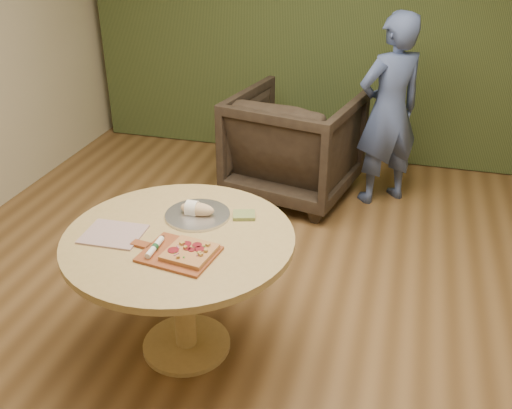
{
  "coord_description": "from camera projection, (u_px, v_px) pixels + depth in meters",
  "views": [
    {
      "loc": [
        0.7,
        -2.46,
        2.28
      ],
      "look_at": [
        -0.05,
        0.25,
        0.77
      ],
      "focal_mm": 40.0,
      "sensor_mm": 36.0,
      "label": 1
    }
  ],
  "objects": [
    {
      "name": "flatbread_pizza",
      "position": [
        190.0,
        252.0,
        2.76
      ],
      "size": [
        0.25,
        0.25,
        0.04
      ],
      "rotation": [
        0.0,
        0.0,
        -0.14
      ],
      "color": "tan",
      "rests_on": "pizza_paddle"
    },
    {
      "name": "green_packet",
      "position": [
        244.0,
        215.0,
        3.11
      ],
      "size": [
        0.14,
        0.13,
        0.02
      ],
      "primitive_type": "cube",
      "rotation": [
        0.0,
        0.0,
        0.29
      ],
      "color": "#5D7032",
      "rests_on": "pedestal_table"
    },
    {
      "name": "cutlery_roll",
      "position": [
        155.0,
        247.0,
        2.79
      ],
      "size": [
        0.03,
        0.2,
        0.03
      ],
      "rotation": [
        0.0,
        0.0,
        0.01
      ],
      "color": "white",
      "rests_on": "pizza_paddle"
    },
    {
      "name": "bread_roll",
      "position": [
        196.0,
        209.0,
        3.1
      ],
      "size": [
        0.19,
        0.09,
        0.09
      ],
      "color": "#E4C08B",
      "rests_on": "serving_tray"
    },
    {
      "name": "pedestal_table",
      "position": [
        180.0,
        258.0,
        3.01
      ],
      "size": [
        1.21,
        1.21,
        0.75
      ],
      "rotation": [
        0.0,
        0.0,
        0.05
      ],
      "color": "tan",
      "rests_on": "ground"
    },
    {
      "name": "pizza_paddle",
      "position": [
        177.0,
        254.0,
        2.78
      ],
      "size": [
        0.46,
        0.33,
        0.01
      ],
      "rotation": [
        0.0,
        0.0,
        -0.14
      ],
      "color": "#964826",
      "rests_on": "pedestal_table"
    },
    {
      "name": "newspaper",
      "position": [
        113.0,
        234.0,
        2.95
      ],
      "size": [
        0.31,
        0.26,
        0.01
      ],
      "primitive_type": "cube",
      "rotation": [
        0.0,
        0.0,
        0.04
      ],
      "color": "silver",
      "rests_on": "pedestal_table"
    },
    {
      "name": "person_standing",
      "position": [
        389.0,
        111.0,
        4.56
      ],
      "size": [
        0.68,
        0.65,
        1.57
      ],
      "primitive_type": "imported",
      "rotation": [
        0.0,
        0.0,
        3.79
      ],
      "color": "#435587",
      "rests_on": "ground"
    },
    {
      "name": "serving_tray",
      "position": [
        198.0,
        215.0,
        3.12
      ],
      "size": [
        0.36,
        0.36,
        0.02
      ],
      "color": "silver",
      "rests_on": "pedestal_table"
    },
    {
      "name": "room_shell",
      "position": [
        252.0,
        113.0,
        2.67
      ],
      "size": [
        5.04,
        6.04,
        2.84
      ],
      "color": "brown",
      "rests_on": "ground"
    },
    {
      "name": "armchair",
      "position": [
        295.0,
        140.0,
        4.8
      ],
      "size": [
        1.13,
        1.09,
        0.99
      ],
      "primitive_type": "imported",
      "rotation": [
        0.0,
        0.0,
        2.93
      ],
      "color": "black",
      "rests_on": "ground"
    },
    {
      "name": "curtain",
      "position": [
        340.0,
        10.0,
        5.13
      ],
      "size": [
        4.8,
        0.14,
        2.78
      ],
      "primitive_type": "cube",
      "color": "#2E3C1B",
      "rests_on": "ground"
    }
  ]
}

